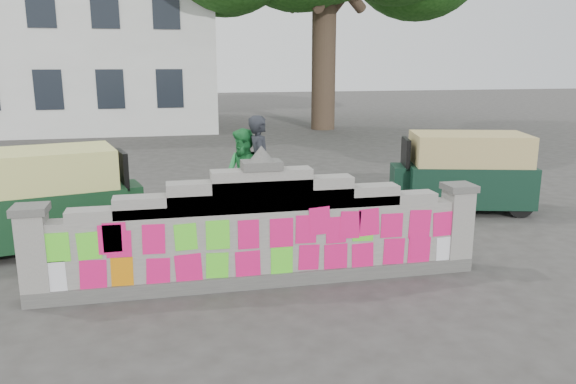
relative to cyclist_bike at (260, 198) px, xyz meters
name	(u,v)px	position (x,y,z in m)	size (l,w,h in m)	color
ground	(263,283)	(-0.46, -2.86, -0.56)	(100.00, 100.00, 0.00)	#383533
parapet_wall	(262,234)	(-0.46, -2.86, 0.19)	(6.48, 0.44, 2.01)	#4C4C49
building	(38,42)	(-7.46, 19.13, 3.45)	(16.00, 10.00, 8.90)	silver
cyclist_bike	(260,198)	(0.00, 0.00, 0.00)	(0.74, 2.13, 1.12)	black
cyclist_rider	(260,178)	(0.00, 0.00, 0.39)	(0.69, 0.45, 1.90)	#212329
pedestrian	(245,177)	(-0.27, 0.20, 0.38)	(0.91, 0.71, 1.88)	green
rickshaw_left	(46,197)	(-3.76, -0.45, 0.32)	(3.16, 2.00, 1.70)	#11341B
rickshaw_right	(464,171)	(4.45, 0.30, 0.29)	(3.07, 1.99, 1.65)	black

